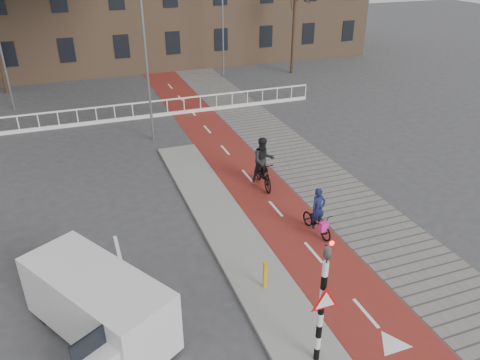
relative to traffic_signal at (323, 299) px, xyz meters
name	(u,v)px	position (x,y,z in m)	size (l,w,h in m)	color
ground	(300,303)	(0.60, 2.02, -1.99)	(120.00, 120.00, 0.00)	#38383A
bike_lane	(232,158)	(2.10, 12.02, -1.98)	(2.50, 60.00, 0.01)	maroon
sidewalk	(286,150)	(4.90, 12.02, -1.98)	(3.00, 60.00, 0.01)	slate
curb_island	(230,232)	(-0.10, 6.02, -1.93)	(1.80, 16.00, 0.12)	gray
traffic_signal	(323,299)	(0.00, 0.00, 0.00)	(0.80, 0.80, 3.68)	black
bollard	(265,275)	(-0.14, 2.88, -1.42)	(0.12, 0.12, 0.90)	#CD9B0B
cyclist_near	(317,219)	(2.75, 5.02, -1.41)	(0.75, 1.68, 1.72)	black
cyclist_far	(263,167)	(2.35, 8.90, -1.09)	(0.99, 2.07, 2.15)	black
van	(98,303)	(-4.74, 2.84, -1.02)	(3.66, 4.55, 1.84)	silver
railing	(78,121)	(-4.40, 19.02, -1.68)	(28.00, 0.10, 0.99)	silver
tree_right	(294,26)	(11.77, 25.44, 1.49)	(0.23, 0.23, 6.96)	black
streetlight_near	(146,53)	(-0.93, 15.54, 2.44)	(0.12, 0.12, 8.85)	slate
streetlight_right	(223,27)	(6.44, 26.10, 1.63)	(0.12, 0.12, 7.24)	slate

